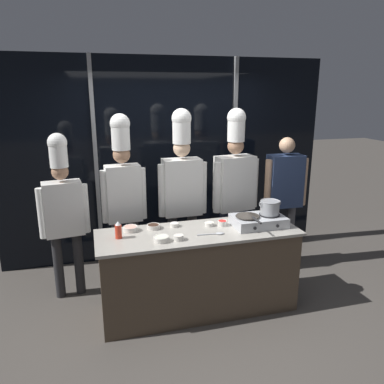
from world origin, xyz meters
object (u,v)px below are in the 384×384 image
Objects in this scene: frying_pan at (248,215)px; person_guest at (284,190)px; prep_bowl_garlic at (209,224)px; prep_bowl_bean_sprouts at (161,238)px; squeeze_bottle_chili at (118,230)px; prep_bowl_shrimp at (130,228)px; stock_pot at (270,207)px; prep_bowl_onion at (179,237)px; chef_head at (63,207)px; chef_line at (182,185)px; serving_spoon_slotted at (217,234)px; portable_stove at (258,221)px; chef_pastry at (235,182)px; prep_bowl_rice at (174,224)px; chef_sous at (123,188)px; prep_bowl_bell_pepper at (222,223)px; prep_bowl_soy_glaze at (153,226)px.

person_guest is at bearing 41.50° from frying_pan.
prep_bowl_bean_sprouts reaches higher than prep_bowl_garlic.
squeeze_bottle_chili is 1.16× the size of prep_bowl_shrimp.
stock_pot reaches higher than prep_bowl_onion.
chef_line reaches higher than chef_head.
chef_head reaches higher than serving_spoon_slotted.
person_guest reaches higher than serving_spoon_slotted.
prep_bowl_onion is at bearing -40.86° from prep_bowl_shrimp.
frying_pan is (-0.13, -0.00, 0.08)m from portable_stove.
stock_pot is at bearing 87.40° from chef_pastry.
frying_pan is at bearing -177.87° from portable_stove.
chef_head is (-1.08, 0.83, 0.15)m from prep_bowl_onion.
squeeze_bottle_chili is 0.59m from prep_bowl_onion.
prep_bowl_rice is 0.05× the size of chef_sous.
prep_bowl_rice is at bearing 166.38° from portable_stove.
prep_bowl_onion reaches higher than serving_spoon_slotted.
prep_bowl_bell_pepper is 1.08× the size of prep_bowl_rice.
prep_bowl_onion is at bearing -63.89° from prep_bowl_soy_glaze.
portable_stove is 5.30× the size of prep_bowl_bell_pepper.
chef_sous reaches higher than prep_bowl_bell_pepper.
prep_bowl_onion is (-0.54, -0.26, -0.00)m from prep_bowl_bell_pepper.
prep_bowl_soy_glaze is at bearing 169.07° from portable_stove.
stock_pot is 1.22m from prep_bowl_bean_sprouts.
prep_bowl_bean_sprouts is 0.54× the size of serving_spoon_slotted.
chef_sous is at bearing 1.03° from person_guest.
chef_line is (0.22, 0.52, 0.29)m from prep_bowl_rice.
prep_bowl_bean_sprouts is 0.09× the size of person_guest.
stock_pot is 1.55× the size of prep_bowl_bean_sprouts.
squeeze_bottle_chili is at bearing -129.41° from prep_bowl_shrimp.
squeeze_bottle_chili is 0.08× the size of chef_pastry.
prep_bowl_bean_sprouts is 1.45m from chef_pastry.
prep_bowl_soy_glaze is at bearing 24.41° from squeeze_bottle_chili.
chef_head reaches higher than stock_pot.
stock_pot is 0.66m from prep_bowl_garlic.
frying_pan is 2.95× the size of prep_bowl_bean_sprouts.
prep_bowl_shrimp is at bearing 50.59° from squeeze_bottle_chili.
person_guest is (2.68, 0.05, -0.02)m from chef_head.
prep_bowl_bean_sprouts is 0.98m from chef_sous.
prep_bowl_onion is (-0.04, -0.37, 0.01)m from prep_bowl_rice.
chef_sous is (-0.83, 0.87, 0.31)m from serving_spoon_slotted.
serving_spoon_slotted is 0.14× the size of chef_sous.
frying_pan is at bearing -20.14° from prep_bowl_garlic.
chef_pastry is at bearing 87.96° from portable_stove.
prep_bowl_soy_glaze is at bearing 171.56° from prep_bowl_bell_pepper.
prep_bowl_bell_pepper reaches higher than prep_bowl_soy_glaze.
person_guest is (1.20, 0.59, 0.13)m from prep_bowl_garlic.
serving_spoon_slotted is at bearing -91.13° from prep_bowl_garlic.
chef_head is at bearing 160.24° from prep_bowl_garlic.
stock_pot is at bearing -1.51° from squeeze_bottle_chili.
prep_bowl_bell_pepper is (0.14, -0.03, 0.01)m from prep_bowl_garlic.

